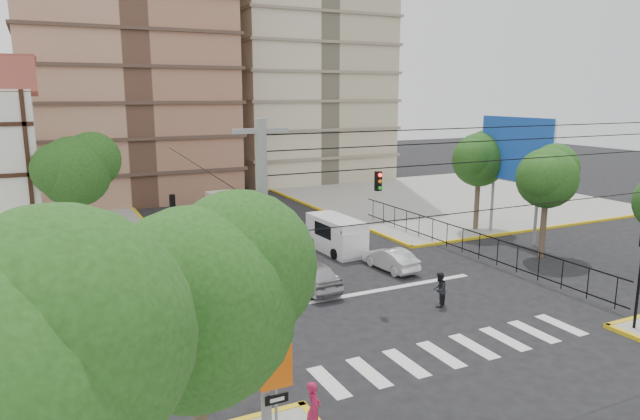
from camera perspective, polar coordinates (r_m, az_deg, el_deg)
ground at (r=27.76m, az=5.59°, el=-9.03°), size 160.00×160.00×0.00m
sidewalk_ne at (r=54.80m, az=12.42°, el=1.12°), size 26.00×26.00×0.15m
crosswalk_stripes at (r=23.28m, az=13.59°, el=-13.48°), size 12.00×2.40×0.01m
stop_line at (r=28.72m, az=4.32°, el=-8.28°), size 13.00×0.40×0.01m
park_fence at (r=36.31m, az=14.00°, el=-4.35°), size 0.10×22.50×1.66m
billboard at (r=39.98m, az=19.05°, el=5.56°), size 0.36×6.20×8.10m
tree_sw_near at (r=13.16m, az=-11.95°, el=-8.49°), size 5.63×4.60×7.57m
tree_park_a at (r=36.38m, az=21.85°, el=3.26°), size 4.41×3.60×6.83m
tree_park_c at (r=41.97m, az=15.72°, el=5.10°), size 4.65×3.80×7.25m
tree_tudor at (r=38.35m, az=-23.21°, el=3.86°), size 5.39×4.40×7.43m
traffic_light_nw at (r=31.14m, az=-14.46°, el=-1.10°), size 0.28×0.22×4.40m
traffic_light_hanging at (r=24.60m, az=8.35°, el=2.48°), size 18.00×9.12×0.92m
utility_pole_sw at (r=14.74m, az=-5.62°, el=-8.16°), size 1.40×0.28×9.00m
district_sign at (r=15.54m, az=-4.40°, el=-16.39°), size 0.90×0.12×3.20m
van_right_lane at (r=35.49m, az=1.83°, el=-2.62°), size 2.05×4.85×2.16m
van_left_lane at (r=43.54m, az=-8.92°, el=-0.04°), size 2.45×5.16×2.24m
car_silver_front_left at (r=29.01m, az=-1.01°, el=-6.45°), size 1.97×4.55×1.53m
car_white_front_right at (r=32.36m, az=7.06°, el=-4.89°), size 1.62×3.88×1.25m
car_grey_mid_left at (r=34.09m, az=-4.83°, el=-4.00°), size 2.45×4.63×1.24m
car_silver_rear_left at (r=38.70m, az=-7.76°, el=-2.07°), size 1.96×4.78×1.38m
car_darkgrey_mid_right at (r=41.22m, az=-4.12°, el=-1.14°), size 1.88×4.21×1.41m
car_white_rear_right at (r=46.42m, az=-6.58°, el=0.29°), size 1.87×4.55×1.47m
pedestrian_sw_corner at (r=17.07m, az=-0.63°, el=-19.28°), size 0.66×0.72×1.65m
pedestrian_crosswalk at (r=27.23m, az=11.85°, el=-7.79°), size 1.02×0.98×1.65m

